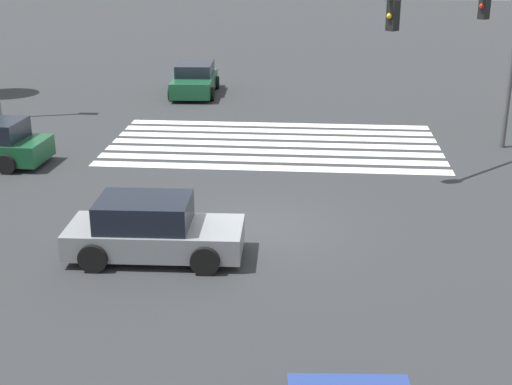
% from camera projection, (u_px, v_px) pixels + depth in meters
% --- Properties ---
extents(ground_plane, '(141.68, 141.68, 0.00)m').
position_uv_depth(ground_plane, '(256.00, 228.00, 18.72)').
color(ground_plane, '#2B2D30').
extents(crosswalk_markings, '(12.01, 6.30, 0.01)m').
position_uv_depth(crosswalk_markings, '(274.00, 144.00, 26.18)').
color(crosswalk_markings, silver).
rests_on(crosswalk_markings, ground_plane).
extents(traffic_signal_mast, '(5.07, 5.07, 5.83)m').
position_uv_depth(traffic_signal_mast, '(479.00, 33.00, 23.00)').
color(traffic_signal_mast, '#47474C').
rests_on(traffic_signal_mast, ground_plane).
extents(car_2, '(4.18, 2.07, 1.47)m').
position_uv_depth(car_2, '(152.00, 230.00, 16.82)').
color(car_2, gray).
rests_on(car_2, ground_plane).
extents(car_6, '(2.28, 4.45, 1.46)m').
position_uv_depth(car_6, '(195.00, 80.00, 34.16)').
color(car_6, '#144728').
rests_on(car_6, ground_plane).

